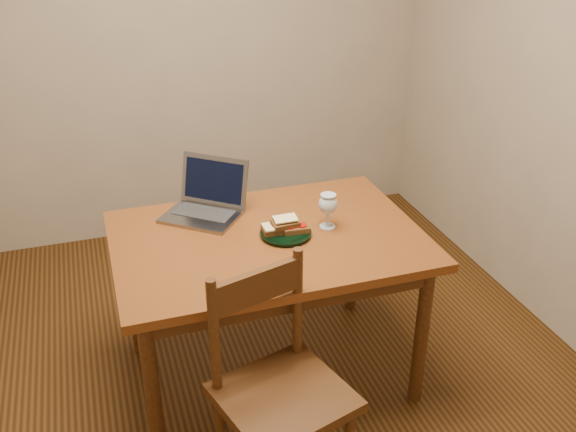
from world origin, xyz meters
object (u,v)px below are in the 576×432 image
object	(u,v)px
table	(268,253)
chair	(280,381)
laptop	(207,199)
milk_glass	(328,211)
plate	(286,234)

from	to	relation	value
table	chair	size ratio (longest dim) A/B	2.44
table	laptop	bearing A→B (deg)	122.57
milk_glass	laptop	world-z (taller)	laptop
chair	plate	xyz separation A→B (m)	(0.22, 0.59, 0.25)
laptop	milk_glass	bearing A→B (deg)	5.26
chair	plate	size ratio (longest dim) A/B	2.42
table	plate	size ratio (longest dim) A/B	5.91
chair	milk_glass	distance (m)	0.80
chair	laptop	bearing A→B (deg)	76.92
plate	chair	bearing A→B (deg)	-109.97
plate	laptop	xyz separation A→B (m)	(-0.27, 0.32, 0.05)
plate	milk_glass	size ratio (longest dim) A/B	1.38
plate	milk_glass	world-z (taller)	milk_glass
plate	laptop	world-z (taller)	laptop
chair	milk_glass	xyz separation A→B (m)	(0.41, 0.61, 0.32)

